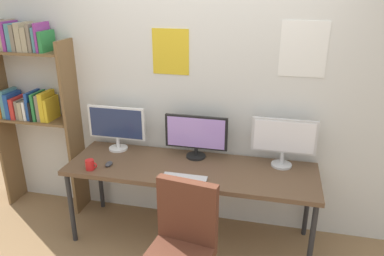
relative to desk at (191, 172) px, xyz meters
name	(u,v)px	position (x,y,z in m)	size (l,w,h in m)	color
wall_back	(201,93)	(0.00, 0.42, 0.61)	(4.59, 0.11, 2.60)	silver
desk	(191,172)	(0.00, 0.00, 0.00)	(2.19, 0.68, 0.74)	brown
bookshelf	(30,91)	(-1.68, 0.23, 0.57)	(0.83, 0.28, 1.93)	brown
monitor_left	(117,126)	(-0.77, 0.21, 0.30)	(0.56, 0.18, 0.43)	silver
monitor_center	(196,135)	(0.00, 0.21, 0.27)	(0.57, 0.18, 0.40)	black
monitor_right	(284,139)	(0.77, 0.21, 0.30)	(0.55, 0.18, 0.44)	silver
keyboard_main	(184,179)	(0.00, -0.23, 0.06)	(0.37, 0.13, 0.02)	silver
computer_mouse	(109,164)	(-0.71, -0.14, 0.07)	(0.06, 0.10, 0.03)	#38383D
coffee_mug	(90,165)	(-0.83, -0.24, 0.10)	(0.11, 0.08, 0.09)	red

